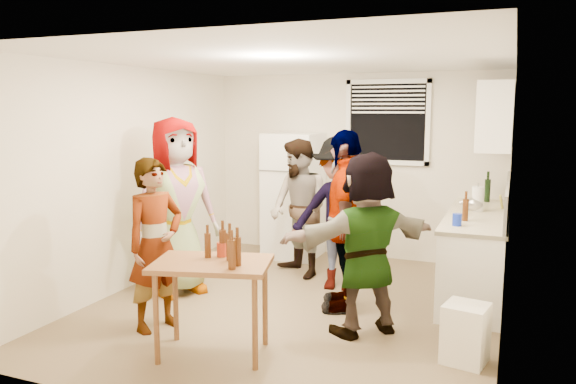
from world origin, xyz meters
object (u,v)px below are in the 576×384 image
at_px(wine_bottle, 487,202).
at_px(beer_bottle_table, 208,257).
at_px(guest_back_left, 299,275).
at_px(guest_orange, 365,332).
at_px(kettle, 474,211).
at_px(red_cup, 222,256).
at_px(guest_black, 344,308).
at_px(guest_grey, 179,291).
at_px(guest_stripe, 159,328).
at_px(guest_back_right, 339,288).
at_px(trash_bin, 466,332).
at_px(blue_cup, 457,226).
at_px(serving_table, 214,354).
at_px(refrigerator, 294,195).
at_px(beer_bottle_counter, 465,221).

xyz_separation_m(wine_bottle, beer_bottle_table, (-2.06, -3.21, -0.10)).
distance_m(guest_back_left, guest_orange, 1.86).
distance_m(kettle, red_cup, 3.05).
distance_m(kettle, guest_back_left, 2.20).
relative_size(guest_back_left, guest_black, 0.92).
height_order(guest_grey, guest_stripe, guest_grey).
bearing_deg(guest_back_right, trash_bin, -50.87).
xyz_separation_m(blue_cup, serving_table, (-1.76, -1.70, -0.90)).
bearing_deg(guest_back_right, red_cup, -111.00).
xyz_separation_m(guest_stripe, guest_back_left, (0.63, 2.05, 0.00)).
relative_size(refrigerator, kettle, 7.38).
relative_size(blue_cup, red_cup, 1.00).
bearing_deg(serving_table, blue_cup, 43.94).
distance_m(trash_bin, guest_black, 1.52).
distance_m(beer_bottle_counter, guest_black, 1.52).
relative_size(refrigerator, serving_table, 1.80).
distance_m(serving_table, guest_grey, 1.72).
height_order(trash_bin, guest_back_left, trash_bin).
distance_m(refrigerator, beer_bottle_table, 3.13).
distance_m(beer_bottle_counter, guest_orange, 1.58).
relative_size(guest_back_left, guest_back_right, 0.97).
distance_m(kettle, guest_grey, 3.42).
xyz_separation_m(refrigerator, guest_back_left, (0.40, -0.84, -0.85)).
bearing_deg(guest_grey, blue_cup, -49.26).
relative_size(trash_bin, red_cup, 4.03).
xyz_separation_m(trash_bin, guest_back_right, (-1.49, 1.43, -0.25)).
xyz_separation_m(guest_grey, guest_stripe, (0.41, -0.97, 0.00)).
relative_size(beer_bottle_counter, guest_black, 0.12).
bearing_deg(trash_bin, wine_bottle, 89.87).
bearing_deg(guest_back_right, beer_bottle_counter, -10.55).
relative_size(guest_black, guest_orange, 1.10).
height_order(refrigerator, blue_cup, refrigerator).
relative_size(refrigerator, trash_bin, 3.54).
relative_size(blue_cup, beer_bottle_table, 0.58).
xyz_separation_m(refrigerator, trash_bin, (2.49, -2.56, -0.60)).
bearing_deg(blue_cup, guest_black, -166.88).
height_order(blue_cup, trash_bin, blue_cup).
bearing_deg(guest_back_left, red_cup, -49.45).
height_order(kettle, guest_grey, kettle).
relative_size(guest_grey, guest_stripe, 1.22).
xyz_separation_m(beer_bottle_table, red_cup, (0.09, 0.08, 0.00)).
height_order(refrigerator, red_cup, refrigerator).
xyz_separation_m(kettle, guest_back_right, (-1.40, -0.53, -0.90)).
bearing_deg(guest_grey, guest_black, -52.05).
bearing_deg(guest_orange, guest_back_right, -106.28).
bearing_deg(wine_bottle, trash_bin, -90.13).
bearing_deg(guest_stripe, serving_table, -90.73).
relative_size(wine_bottle, serving_table, 0.29).
height_order(beer_bottle_counter, trash_bin, beer_bottle_counter).
height_order(kettle, wine_bottle, wine_bottle).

